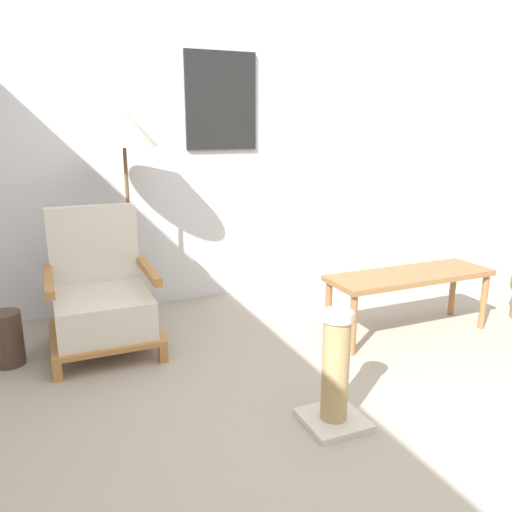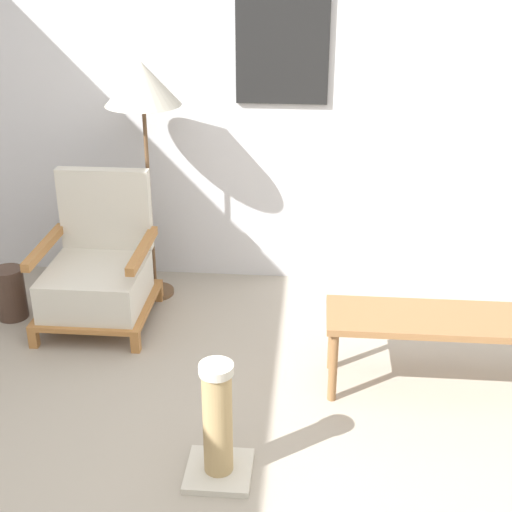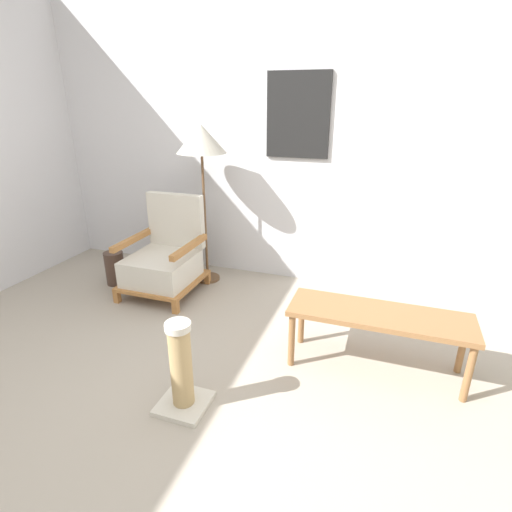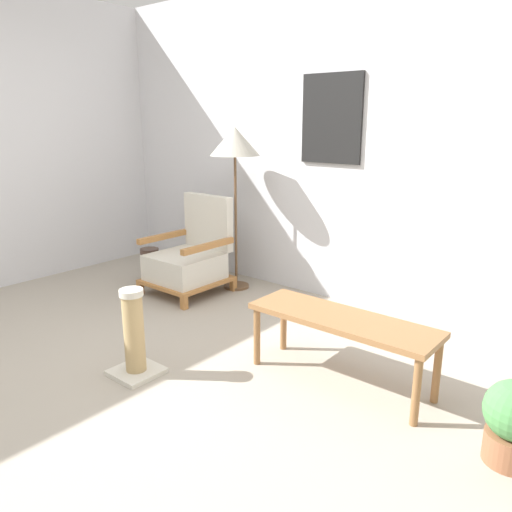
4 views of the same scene
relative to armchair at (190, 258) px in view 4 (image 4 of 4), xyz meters
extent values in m
plane|color=#A89E8E|center=(0.96, -1.53, -0.32)|extent=(14.00, 14.00, 0.00)
cube|color=silver|center=(0.96, 0.71, 1.03)|extent=(8.00, 0.06, 2.70)
cube|color=black|center=(1.04, 0.67, 1.23)|extent=(0.56, 0.02, 0.72)
cube|color=#B2753D|center=(-0.29, -0.35, -0.26)|extent=(0.05, 0.05, 0.11)
cube|color=#B2753D|center=(0.29, -0.35, -0.26)|extent=(0.05, 0.05, 0.11)
cube|color=#B2753D|center=(-0.29, 0.26, -0.26)|extent=(0.05, 0.05, 0.11)
cube|color=#B2753D|center=(0.29, 0.26, -0.26)|extent=(0.05, 0.05, 0.11)
cube|color=#B2753D|center=(0.00, -0.05, -0.19)|extent=(0.64, 0.66, 0.03)
cube|color=silver|center=(0.00, -0.07, -0.06)|extent=(0.56, 0.56, 0.23)
cube|color=silver|center=(0.00, 0.25, 0.30)|extent=(0.56, 0.08, 0.50)
cube|color=#B2753D|center=(-0.29, -0.05, 0.17)|extent=(0.05, 0.60, 0.05)
cube|color=#B2753D|center=(0.29, -0.05, 0.17)|extent=(0.05, 0.60, 0.05)
cylinder|color=brown|center=(0.25, 0.35, -0.30)|extent=(0.24, 0.24, 0.03)
cylinder|color=brown|center=(0.25, 0.35, 0.31)|extent=(0.02, 0.02, 1.21)
cone|color=#B2AD9E|center=(0.25, 0.35, 1.04)|extent=(0.45, 0.45, 0.25)
cube|color=olive|center=(1.92, -0.57, 0.09)|extent=(1.14, 0.37, 0.04)
cylinder|color=olive|center=(1.39, -0.71, -0.12)|extent=(0.04, 0.04, 0.39)
cylinder|color=olive|center=(2.45, -0.71, -0.12)|extent=(0.04, 0.04, 0.39)
cylinder|color=olive|center=(1.39, -0.42, -0.12)|extent=(0.04, 0.04, 0.39)
cylinder|color=olive|center=(2.45, -0.42, -0.12)|extent=(0.04, 0.04, 0.39)
cylinder|color=#473328|center=(-0.55, -0.03, -0.15)|extent=(0.18, 0.18, 0.32)
cylinder|color=#935B3D|center=(2.91, -0.71, -0.24)|extent=(0.24, 0.24, 0.15)
cube|color=beige|center=(0.89, -1.30, -0.30)|extent=(0.29, 0.29, 0.03)
cylinder|color=tan|center=(0.89, -1.30, -0.04)|extent=(0.13, 0.13, 0.49)
cylinder|color=beige|center=(0.89, -1.30, 0.22)|extent=(0.15, 0.15, 0.04)
camera|label=1|loc=(-0.26, -3.08, 1.04)|focal=35.00mm
camera|label=2|loc=(1.26, -3.71, 1.84)|focal=50.00mm
camera|label=3|loc=(1.91, -2.92, 1.37)|focal=28.00mm
camera|label=4|loc=(3.27, -2.99, 1.23)|focal=35.00mm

